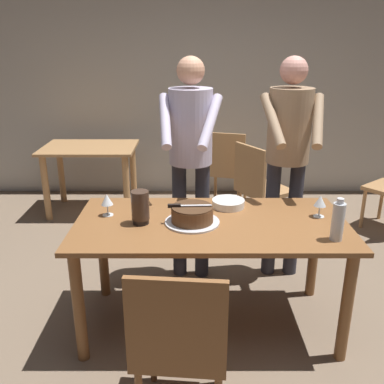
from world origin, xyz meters
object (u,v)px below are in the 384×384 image
at_px(background_chair_0, 259,186).
at_px(background_chair_2, 226,167).
at_px(plate_stack, 228,203).
at_px(water_bottle, 338,221).
at_px(person_cutting_cake, 190,147).
at_px(chair_near_side, 180,341).
at_px(hurricane_lamp, 140,207).
at_px(wine_glass_far, 107,200).
at_px(cake_knife, 180,206).
at_px(background_table, 90,161).
at_px(main_dining_table, 211,237).
at_px(person_standing_beside, 288,146).
at_px(cake_on_platter, 192,215).
at_px(wine_glass_near, 320,202).

height_order(background_chair_0, background_chair_2, same).
height_order(plate_stack, water_bottle, water_bottle).
xyz_separation_m(person_cutting_cake, chair_near_side, (-0.05, -1.43, -0.58)).
distance_m(water_bottle, hurricane_lamp, 1.16).
xyz_separation_m(plate_stack, wine_glass_far, (-0.79, -0.15, 0.08)).
bearing_deg(cake_knife, chair_near_side, -89.03).
bearing_deg(background_table, plate_stack, -52.81).
distance_m(main_dining_table, person_standing_beside, 0.99).
bearing_deg(person_standing_beside, hurricane_lamp, -146.36).
bearing_deg(water_bottle, background_table, 129.99).
distance_m(person_cutting_cake, background_chair_0, 1.21).
bearing_deg(person_cutting_cake, background_chair_0, 51.15).
distance_m(cake_on_platter, water_bottle, 0.85).
distance_m(cake_on_platter, background_chair_0, 1.64).
height_order(plate_stack, person_cutting_cake, person_cutting_cake).
xyz_separation_m(main_dining_table, cake_on_platter, (-0.12, -0.02, 0.16)).
relative_size(hurricane_lamp, person_cutting_cake, 0.12).
bearing_deg(wine_glass_near, background_table, 134.42).
xyz_separation_m(background_chair_0, background_chair_2, (-0.27, 0.64, 0.00)).
distance_m(wine_glass_near, wine_glass_far, 1.36).
distance_m(plate_stack, wine_glass_near, 0.60).
bearing_deg(water_bottle, plate_stack, 138.27).
bearing_deg(wine_glass_far, background_chair_0, 48.55).
distance_m(cake_knife, person_standing_beside, 1.07).
xyz_separation_m(cake_on_platter, chair_near_side, (-0.06, -0.78, -0.31)).
distance_m(main_dining_table, background_table, 2.39).
bearing_deg(plate_stack, hurricane_lamp, -153.63).
bearing_deg(wine_glass_far, person_cutting_cake, 44.90).
height_order(plate_stack, hurricane_lamp, hurricane_lamp).
bearing_deg(hurricane_lamp, water_bottle, -11.44).
height_order(hurricane_lamp, background_table, hurricane_lamp).
bearing_deg(background_chair_0, chair_near_side, -107.48).
bearing_deg(hurricane_lamp, background_table, 111.07).
bearing_deg(chair_near_side, main_dining_table, 77.52).
bearing_deg(hurricane_lamp, chair_near_side, -71.45).
distance_m(cake_knife, wine_glass_near, 0.89).
xyz_separation_m(wine_glass_far, hurricane_lamp, (0.23, -0.13, 0.00)).
bearing_deg(background_chair_0, cake_on_platter, -113.79).
relative_size(main_dining_table, cake_knife, 6.29).
bearing_deg(cake_on_platter, background_table, 118.36).
height_order(cake_on_platter, wine_glass_near, wine_glass_near).
bearing_deg(cake_on_platter, plate_stack, 48.10).
bearing_deg(background_table, hurricane_lamp, -68.93).
distance_m(main_dining_table, chair_near_side, 0.83).
height_order(water_bottle, background_table, water_bottle).
relative_size(plate_stack, background_chair_2, 0.24).
bearing_deg(background_table, chair_near_side, -69.60).
height_order(main_dining_table, hurricane_lamp, hurricane_lamp).
height_order(wine_glass_far, water_bottle, water_bottle).
bearing_deg(hurricane_lamp, main_dining_table, 3.52).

